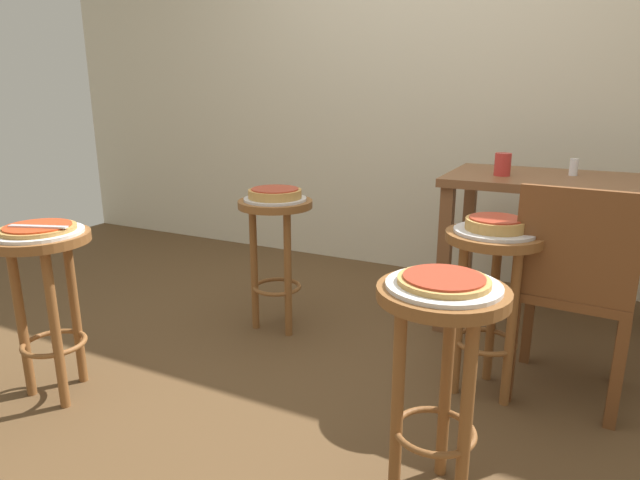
% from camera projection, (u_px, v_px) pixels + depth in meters
% --- Properties ---
extents(ground_plane, '(6.00, 6.00, 0.00)m').
position_uv_depth(ground_plane, '(318.00, 379.00, 2.30)').
color(ground_plane, brown).
extents(back_wall, '(6.00, 0.10, 3.00)m').
position_uv_depth(back_wall, '(442.00, 33.00, 3.32)').
color(back_wall, beige).
rests_on(back_wall, ground_plane).
extents(stool_foreground, '(0.36, 0.36, 0.66)m').
position_uv_depth(stool_foreground, '(45.00, 279.00, 2.06)').
color(stool_foreground, brown).
rests_on(stool_foreground, ground_plane).
extents(serving_plate_foreground, '(0.32, 0.32, 0.01)m').
position_uv_depth(serving_plate_foreground, '(39.00, 232.00, 2.01)').
color(serving_plate_foreground, silver).
rests_on(serving_plate_foreground, stool_foreground).
extents(pizza_foreground, '(0.27, 0.27, 0.02)m').
position_uv_depth(pizza_foreground, '(38.00, 228.00, 2.01)').
color(pizza_foreground, '#B78442').
rests_on(pizza_foreground, serving_plate_foreground).
extents(stool_middle, '(0.36, 0.36, 0.66)m').
position_uv_depth(stool_middle, '(440.00, 348.00, 1.51)').
color(stool_middle, brown).
rests_on(stool_middle, ground_plane).
extents(serving_plate_middle, '(0.31, 0.31, 0.01)m').
position_uv_depth(serving_plate_middle, '(444.00, 286.00, 1.47)').
color(serving_plate_middle, silver).
rests_on(serving_plate_middle, stool_middle).
extents(pizza_middle, '(0.25, 0.25, 0.02)m').
position_uv_depth(pizza_middle, '(444.00, 280.00, 1.46)').
color(pizza_middle, tan).
rests_on(pizza_middle, serving_plate_middle).
extents(stool_leftside, '(0.36, 0.36, 0.66)m').
position_uv_depth(stool_leftside, '(491.00, 278.00, 2.08)').
color(stool_leftside, brown).
rests_on(stool_leftside, ground_plane).
extents(serving_plate_leftside, '(0.30, 0.30, 0.01)m').
position_uv_depth(serving_plate_leftside, '(495.00, 231.00, 2.03)').
color(serving_plate_leftside, silver).
rests_on(serving_plate_leftside, stool_leftside).
extents(pizza_leftside, '(0.22, 0.22, 0.05)m').
position_uv_depth(pizza_leftside, '(496.00, 224.00, 2.02)').
color(pizza_leftside, tan).
rests_on(pizza_leftside, serving_plate_leftside).
extents(stool_rear, '(0.36, 0.36, 0.66)m').
position_uv_depth(stool_rear, '(276.00, 236.00, 2.67)').
color(stool_rear, brown).
rests_on(stool_rear, ground_plane).
extents(serving_plate_rear, '(0.30, 0.30, 0.01)m').
position_uv_depth(serving_plate_rear, '(275.00, 199.00, 2.62)').
color(serving_plate_rear, silver).
rests_on(serving_plate_rear, stool_rear).
extents(pizza_rear, '(0.25, 0.25, 0.05)m').
position_uv_depth(pizza_rear, '(275.00, 193.00, 2.62)').
color(pizza_rear, tan).
rests_on(pizza_rear, serving_plate_rear).
extents(dining_table, '(1.09, 0.63, 0.77)m').
position_uv_depth(dining_table, '(565.00, 204.00, 2.61)').
color(dining_table, brown).
rests_on(dining_table, ground_plane).
extents(cup_near_edge, '(0.08, 0.08, 0.11)m').
position_uv_depth(cup_near_edge, '(503.00, 164.00, 2.62)').
color(cup_near_edge, red).
rests_on(cup_near_edge, dining_table).
extents(condiment_shaker, '(0.04, 0.04, 0.08)m').
position_uv_depth(condiment_shaker, '(574.00, 167.00, 2.62)').
color(condiment_shaker, white).
rests_on(condiment_shaker, dining_table).
extents(wooden_chair, '(0.43, 0.43, 0.85)m').
position_uv_depth(wooden_chair, '(574.00, 286.00, 2.03)').
color(wooden_chair, brown).
rests_on(wooden_chair, ground_plane).
extents(pizza_server_knife, '(0.21, 0.10, 0.01)m').
position_uv_depth(pizza_server_knife, '(38.00, 226.00, 1.97)').
color(pizza_server_knife, silver).
rests_on(pizza_server_knife, pizza_foreground).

